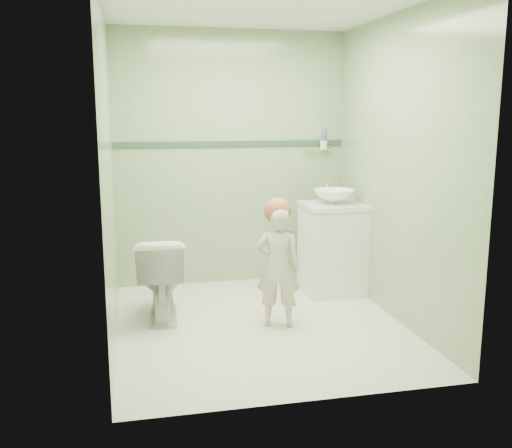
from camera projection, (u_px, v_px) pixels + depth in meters
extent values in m
plane|color=silver|center=(260.00, 325.00, 4.54)|extent=(2.50, 2.50, 0.00)
cube|color=#7EA978|center=(231.00, 159.00, 5.51)|extent=(2.20, 0.04, 2.40)
cube|color=#7EA978|center=(312.00, 196.00, 3.11)|extent=(2.20, 0.04, 2.40)
cube|color=#7EA978|center=(109.00, 176.00, 4.08)|extent=(0.04, 2.50, 2.40)
cube|color=#7EA978|center=(397.00, 169.00, 4.54)|extent=(0.04, 2.50, 2.40)
plane|color=white|center=(261.00, 3.00, 4.08)|extent=(2.50, 2.50, 0.00)
cube|color=#2C4B34|center=(231.00, 144.00, 5.47)|extent=(2.20, 0.02, 0.05)
cube|color=white|center=(332.00, 250.00, 5.31)|extent=(0.52, 0.50, 0.80)
cube|color=white|center=(333.00, 206.00, 5.23)|extent=(0.54, 0.52, 0.04)
imported|color=white|center=(334.00, 197.00, 5.22)|extent=(0.37, 0.37, 0.13)
cylinder|color=silver|center=(326.00, 188.00, 5.40)|extent=(0.03, 0.03, 0.18)
cylinder|color=silver|center=(328.00, 180.00, 5.33)|extent=(0.02, 0.12, 0.02)
cylinder|color=silver|center=(317.00, 150.00, 5.62)|extent=(0.26, 0.02, 0.02)
cylinder|color=silver|center=(324.00, 145.00, 5.61)|extent=(0.07, 0.07, 0.09)
cylinder|color=#232DB8|center=(323.00, 138.00, 5.58)|extent=(0.01, 0.01, 0.17)
cylinder|color=#232DB8|center=(326.00, 138.00, 5.59)|extent=(0.01, 0.01, 0.17)
cylinder|color=#8A54B6|center=(325.00, 138.00, 5.58)|extent=(0.01, 0.01, 0.17)
cylinder|color=#DE3D51|center=(325.00, 138.00, 5.60)|extent=(0.01, 0.01, 0.17)
imported|color=white|center=(161.00, 277.00, 4.64)|extent=(0.43, 0.69, 0.68)
imported|color=beige|center=(278.00, 267.00, 4.44)|extent=(0.39, 0.31, 0.94)
sphere|color=#A45C38|center=(278.00, 211.00, 4.38)|extent=(0.21, 0.21, 0.21)
cylinder|color=#148369|center=(288.00, 231.00, 4.25)|extent=(0.11, 0.11, 0.06)
cube|color=white|center=(281.00, 225.00, 4.30)|extent=(0.03, 0.03, 0.02)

